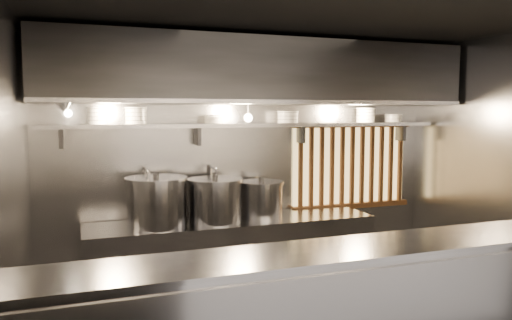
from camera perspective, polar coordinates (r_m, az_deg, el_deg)
ceiling at (r=4.26m, az=5.87°, el=16.01°), size 4.50×4.50×0.00m
wall_back at (r=5.62m, az=-0.92°, el=-0.85°), size 4.50×0.00×4.50m
wall_left at (r=3.86m, az=-26.20°, el=-4.32°), size 0.00×3.00×3.00m
wall_right at (r=5.58m, az=27.03°, el=-1.49°), size 0.00×3.00×3.00m
cooking_bench at (r=5.37m, az=-2.69°, el=-11.51°), size 3.00×0.70×0.90m
bowl_shelf at (r=5.41m, az=-0.31°, el=4.01°), size 4.40×0.34×0.04m
exhaust_hood at (r=5.22m, az=0.51°, el=9.94°), size 4.40×0.81×0.65m
wood_screen at (r=6.12m, az=10.81°, el=-0.61°), size 1.56×0.09×1.04m
faucet_left at (r=5.24m, az=-12.43°, el=-2.46°), size 0.04×0.30×0.50m
faucet_right at (r=5.37m, az=-5.00°, el=-2.16°), size 0.04×0.30×0.50m
heat_lamp at (r=4.63m, az=-21.05°, el=5.72°), size 0.25×0.35×0.20m
pendant_bulb at (r=5.26m, az=-0.90°, el=4.86°), size 0.09×0.09×0.19m
stock_pot_left at (r=4.99m, az=-11.31°, el=-4.70°), size 0.62×0.62×0.53m
stock_pot_mid at (r=5.37m, az=0.61°, el=-4.44°), size 0.49×0.49×0.42m
stock_pot_right at (r=5.12m, az=-4.68°, el=-4.58°), size 0.59×0.59×0.49m
bowl_stack_0 at (r=5.10m, az=-17.67°, el=4.84°), size 0.20×0.20×0.17m
bowl_stack_1 at (r=5.13m, az=-13.56°, el=4.95°), size 0.23×0.23×0.17m
bowl_stack_2 at (r=5.28m, az=-4.85°, el=4.68°), size 0.21×0.21×0.09m
bowl_stack_3 at (r=5.56m, az=3.65°, el=4.92°), size 0.24×0.24×0.13m
bowl_stack_4 at (r=6.03m, az=12.41°, el=5.03°), size 0.23×0.23×0.17m
bowl_stack_5 at (r=6.24m, az=15.46°, el=4.62°), size 0.21×0.21×0.09m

